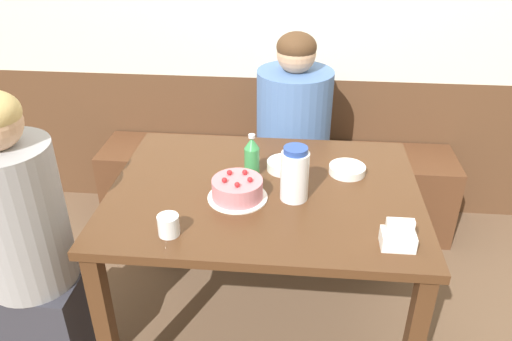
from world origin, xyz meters
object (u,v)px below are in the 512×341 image
(water_pitcher, at_px, (295,174))
(soju_bottle, at_px, (252,156))
(bench_seat, at_px, (275,188))
(bowl_rice_small, at_px, (347,170))
(birthday_cake, at_px, (237,189))
(glass_water_tall, at_px, (169,225))
(bowl_soup_white, at_px, (284,165))
(person_pale_blue_shirt, at_px, (29,252))
(napkin_holder, at_px, (398,237))
(person_teal_shirt, at_px, (293,144))

(water_pitcher, distance_m, soju_bottle, 0.24)
(bench_seat, xyz_separation_m, bowl_rice_small, (0.33, -0.68, 0.52))
(birthday_cake, bearing_deg, glass_water_tall, -129.28)
(water_pitcher, height_order, soju_bottle, water_pitcher)
(bowl_rice_small, bearing_deg, bowl_soup_white, 178.65)
(glass_water_tall, bearing_deg, soju_bottle, 61.12)
(person_pale_blue_shirt, bearing_deg, napkin_holder, -2.09)
(napkin_holder, bearing_deg, bench_seat, 111.77)
(person_pale_blue_shirt, bearing_deg, bench_seat, 51.99)
(water_pitcher, height_order, glass_water_tall, water_pitcher)
(napkin_holder, distance_m, person_pale_blue_shirt, 1.34)
(birthday_cake, relative_size, person_teal_shirt, 0.19)
(bowl_soup_white, relative_size, person_pale_blue_shirt, 0.12)
(water_pitcher, height_order, person_teal_shirt, person_teal_shirt)
(bench_seat, xyz_separation_m, napkin_holder, (0.46, -1.15, 0.54))
(bowl_rice_small, bearing_deg, birthday_cake, -151.48)
(bowl_soup_white, distance_m, person_teal_shirt, 0.59)
(bench_seat, relative_size, soju_bottle, 11.07)
(bowl_soup_white, bearing_deg, bench_seat, 95.93)
(glass_water_tall, bearing_deg, bench_seat, 75.51)
(birthday_cake, distance_m, bowl_rice_small, 0.48)
(birthday_cake, height_order, water_pitcher, water_pitcher)
(water_pitcher, bearing_deg, birthday_cake, -174.38)
(bench_seat, relative_size, water_pitcher, 9.32)
(birthday_cake, distance_m, napkin_holder, 0.61)
(bowl_soup_white, xyz_separation_m, person_teal_shirt, (0.02, 0.56, -0.17))
(bowl_rice_small, bearing_deg, soju_bottle, -173.20)
(bench_seat, relative_size, napkin_holder, 18.13)
(birthday_cake, relative_size, water_pitcher, 1.07)
(napkin_holder, distance_m, glass_water_tall, 0.76)
(bench_seat, distance_m, birthday_cake, 1.06)
(bowl_soup_white, distance_m, glass_water_tall, 0.61)
(birthday_cake, xyz_separation_m, water_pitcher, (0.21, 0.02, 0.07))
(birthday_cake, distance_m, glass_water_tall, 0.32)
(bench_seat, distance_m, napkin_holder, 1.35)
(birthday_cake, height_order, bowl_rice_small, birthday_cake)
(glass_water_tall, distance_m, person_pale_blue_shirt, 0.60)
(soju_bottle, bearing_deg, bench_seat, 85.21)
(water_pitcher, relative_size, soju_bottle, 1.19)
(bench_seat, relative_size, birthday_cake, 8.75)
(bowl_soup_white, height_order, person_pale_blue_shirt, person_pale_blue_shirt)
(water_pitcher, height_order, napkin_holder, water_pitcher)
(birthday_cake, xyz_separation_m, person_pale_blue_shirt, (-0.77, -0.19, -0.20))
(bowl_rice_small, xyz_separation_m, person_teal_shirt, (-0.23, 0.56, -0.17))
(soju_bottle, xyz_separation_m, napkin_holder, (0.52, -0.43, -0.05))
(napkin_holder, bearing_deg, person_pale_blue_shirt, 177.91)
(bench_seat, xyz_separation_m, person_pale_blue_shirt, (-0.86, -1.10, 0.34))
(soju_bottle, height_order, bowl_soup_white, soju_bottle)
(bowl_soup_white, bearing_deg, napkin_holder, -50.86)
(soju_bottle, distance_m, person_pale_blue_shirt, 0.92)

